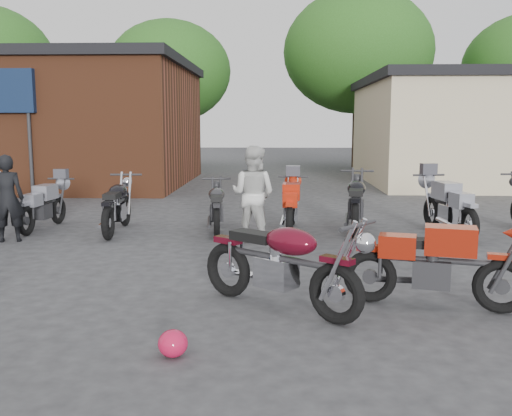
{
  "coord_description": "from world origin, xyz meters",
  "views": [
    {
      "loc": [
        0.22,
        -5.87,
        2.1
      ],
      "look_at": [
        -0.08,
        2.2,
        0.9
      ],
      "focal_mm": 40.0,
      "sensor_mm": 36.0,
      "label": 1
    }
  ],
  "objects_px": {
    "row_bike_1": "(43,203)",
    "row_bike_4": "(291,203)",
    "sportbike": "(439,259)",
    "row_bike_6": "(449,204)",
    "row_bike_3": "(217,204)",
    "vintage_motorcycle": "(282,257)",
    "row_bike_2": "(117,202)",
    "row_bike_5": "(356,199)",
    "person_dark": "(7,198)",
    "person_light": "(253,194)",
    "helmet": "(173,343)"
  },
  "relations": [
    {
      "from": "row_bike_1",
      "to": "row_bike_4",
      "type": "relative_size",
      "value": 0.94
    },
    {
      "from": "sportbike",
      "to": "row_bike_4",
      "type": "bearing_deg",
      "value": 123.24
    },
    {
      "from": "row_bike_6",
      "to": "row_bike_1",
      "type": "bearing_deg",
      "value": 78.27
    },
    {
      "from": "row_bike_1",
      "to": "row_bike_3",
      "type": "relative_size",
      "value": 0.98
    },
    {
      "from": "vintage_motorcycle",
      "to": "row_bike_4",
      "type": "xyz_separation_m",
      "value": [
        0.22,
        4.79,
        -0.05
      ]
    },
    {
      "from": "vintage_motorcycle",
      "to": "row_bike_2",
      "type": "height_order",
      "value": "vintage_motorcycle"
    },
    {
      "from": "row_bike_5",
      "to": "row_bike_6",
      "type": "bearing_deg",
      "value": -94.66
    },
    {
      "from": "person_dark",
      "to": "person_light",
      "type": "relative_size",
      "value": 0.91
    },
    {
      "from": "row_bike_5",
      "to": "row_bike_6",
      "type": "xyz_separation_m",
      "value": [
        1.69,
        -0.39,
        -0.02
      ]
    },
    {
      "from": "sportbike",
      "to": "row_bike_5",
      "type": "distance_m",
      "value": 4.81
    },
    {
      "from": "vintage_motorcycle",
      "to": "row_bike_5",
      "type": "distance_m",
      "value": 5.17
    },
    {
      "from": "row_bike_3",
      "to": "row_bike_5",
      "type": "bearing_deg",
      "value": -91.92
    },
    {
      "from": "person_dark",
      "to": "person_light",
      "type": "distance_m",
      "value": 4.38
    },
    {
      "from": "vintage_motorcycle",
      "to": "helmet",
      "type": "relative_size",
      "value": 7.74
    },
    {
      "from": "row_bike_2",
      "to": "row_bike_5",
      "type": "bearing_deg",
      "value": -88.91
    },
    {
      "from": "vintage_motorcycle",
      "to": "row_bike_3",
      "type": "height_order",
      "value": "vintage_motorcycle"
    },
    {
      "from": "row_bike_3",
      "to": "row_bike_1",
      "type": "bearing_deg",
      "value": 81.99
    },
    {
      "from": "sportbike",
      "to": "row_bike_6",
      "type": "relative_size",
      "value": 0.96
    },
    {
      "from": "row_bike_3",
      "to": "row_bike_6",
      "type": "height_order",
      "value": "row_bike_6"
    },
    {
      "from": "helmet",
      "to": "row_bike_2",
      "type": "height_order",
      "value": "row_bike_2"
    },
    {
      "from": "row_bike_1",
      "to": "row_bike_4",
      "type": "xyz_separation_m",
      "value": [
        4.94,
        -0.06,
        0.04
      ]
    },
    {
      "from": "helmet",
      "to": "row_bike_2",
      "type": "distance_m",
      "value": 6.33
    },
    {
      "from": "row_bike_1",
      "to": "row_bike_3",
      "type": "xyz_separation_m",
      "value": [
        3.49,
        -0.12,
        0.01
      ]
    },
    {
      "from": "row_bike_1",
      "to": "row_bike_2",
      "type": "distance_m",
      "value": 1.59
    },
    {
      "from": "vintage_motorcycle",
      "to": "row_bike_1",
      "type": "bearing_deg",
      "value": 171.79
    },
    {
      "from": "vintage_motorcycle",
      "to": "row_bike_6",
      "type": "relative_size",
      "value": 1.03
    },
    {
      "from": "row_bike_4",
      "to": "row_bike_6",
      "type": "bearing_deg",
      "value": -91.17
    },
    {
      "from": "person_dark",
      "to": "row_bike_4",
      "type": "distance_m",
      "value": 5.21
    },
    {
      "from": "sportbike",
      "to": "row_bike_6",
      "type": "height_order",
      "value": "row_bike_6"
    },
    {
      "from": "person_light",
      "to": "row_bike_5",
      "type": "relative_size",
      "value": 0.8
    },
    {
      "from": "row_bike_1",
      "to": "row_bike_5",
      "type": "height_order",
      "value": "row_bike_5"
    },
    {
      "from": "vintage_motorcycle",
      "to": "row_bike_3",
      "type": "distance_m",
      "value": 4.9
    },
    {
      "from": "helmet",
      "to": "row_bike_2",
      "type": "relative_size",
      "value": 0.13
    },
    {
      "from": "sportbike",
      "to": "row_bike_4",
      "type": "xyz_separation_m",
      "value": [
        -1.56,
        4.66,
        -0.01
      ]
    },
    {
      "from": "row_bike_3",
      "to": "row_bike_4",
      "type": "relative_size",
      "value": 0.96
    },
    {
      "from": "row_bike_3",
      "to": "row_bike_4",
      "type": "bearing_deg",
      "value": -94.06
    },
    {
      "from": "row_bike_5",
      "to": "sportbike",
      "type": "bearing_deg",
      "value": -168.18
    },
    {
      "from": "person_dark",
      "to": "row_bike_2",
      "type": "relative_size",
      "value": 0.77
    },
    {
      "from": "helmet",
      "to": "person_light",
      "type": "height_order",
      "value": "person_light"
    },
    {
      "from": "person_dark",
      "to": "row_bike_1",
      "type": "distance_m",
      "value": 1.26
    },
    {
      "from": "row_bike_2",
      "to": "row_bike_6",
      "type": "bearing_deg",
      "value": -93.63
    },
    {
      "from": "person_light",
      "to": "row_bike_1",
      "type": "height_order",
      "value": "person_light"
    },
    {
      "from": "vintage_motorcycle",
      "to": "person_light",
      "type": "height_order",
      "value": "person_light"
    },
    {
      "from": "row_bike_4",
      "to": "row_bike_5",
      "type": "height_order",
      "value": "row_bike_5"
    },
    {
      "from": "sportbike",
      "to": "row_bike_1",
      "type": "height_order",
      "value": "sportbike"
    },
    {
      "from": "helmet",
      "to": "vintage_motorcycle",
      "type": "bearing_deg",
      "value": 53.7
    },
    {
      "from": "helmet",
      "to": "row_bike_1",
      "type": "distance_m",
      "value": 7.25
    },
    {
      "from": "row_bike_1",
      "to": "row_bike_2",
      "type": "height_order",
      "value": "row_bike_2"
    },
    {
      "from": "person_light",
      "to": "row_bike_2",
      "type": "relative_size",
      "value": 0.84
    },
    {
      "from": "helmet",
      "to": "row_bike_5",
      "type": "bearing_deg",
      "value": 68.39
    }
  ]
}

